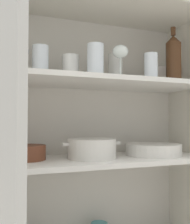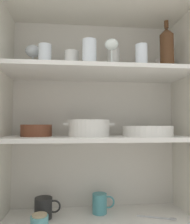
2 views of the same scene
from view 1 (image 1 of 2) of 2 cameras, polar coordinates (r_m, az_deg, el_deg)
The scene contains 16 objects.
cupboard_back_panel at distance 1.34m, azimuth -1.43°, elevation -9.95°, with size 0.99×0.02×1.38m, color silver.
cupboard_top_panel at distance 1.26m, azimuth 1.45°, elevation 21.94°, with size 0.99×0.38×0.02m, color silver.
shelf_board_middle at distance 1.16m, azimuth 1.49°, elevation -10.39°, with size 0.95×0.35×0.02m, color white.
shelf_board_upper at distance 1.17m, azimuth 1.47°, elevation 6.35°, with size 0.95×0.35×0.02m, color white.
tumbler_glass_0 at distance 1.11m, azimuth 0.10°, elevation 11.03°, with size 0.07×0.07×0.14m.
tumbler_glass_1 at distance 1.46m, azimuth 14.48°, elevation 7.24°, with size 0.08×0.08×0.11m.
tumbler_glass_2 at distance 1.09m, azimuth -11.82°, elevation 10.81°, with size 0.07×0.07×0.12m.
tumbler_glass_3 at distance 1.26m, azimuth 4.46°, elevation 9.38°, with size 0.07×0.07×0.14m.
tumbler_glass_4 at distance 1.21m, azimuth 12.09°, elevation 9.51°, with size 0.06×0.06×0.12m.
tumbler_glass_5 at distance 1.14m, azimuth -5.33°, elevation 9.67°, with size 0.07×0.07×0.10m.
wine_glass_0 at distance 1.15m, azimuth 5.54°, elevation 12.29°, with size 0.08×0.08×0.15m.
wine_glass_1 at distance 1.19m, azimuth -16.19°, elevation 12.38°, with size 0.08×0.08×0.15m.
wine_bottle at distance 1.34m, azimuth 16.72°, elevation 10.97°, with size 0.07×0.07×0.28m.
plate_stack_white at distance 1.27m, azimuth 12.55°, elevation -7.97°, with size 0.26×0.26×0.05m.
mixing_bowl_large at distance 1.12m, azimuth -14.73°, elevation -8.40°, with size 0.16×0.16×0.06m.
casserole_dish at distance 1.13m, azimuth -0.69°, elevation -7.95°, with size 0.26×0.21×0.08m.
Camera 1 is at (-0.43, -0.90, 0.87)m, focal length 42.00 mm.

